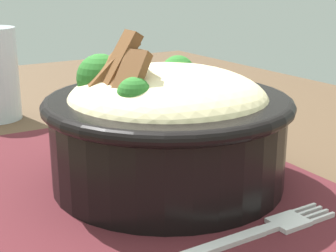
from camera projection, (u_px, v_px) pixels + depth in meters
placemat at (155, 200)px, 0.41m from camera, size 0.47×0.31×0.00m
bowl at (167, 123)px, 0.43m from camera, size 0.21×0.21×0.13m
fork at (263, 230)px, 0.35m from camera, size 0.02×0.14×0.00m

